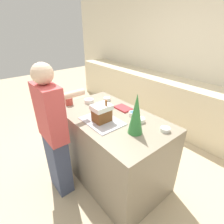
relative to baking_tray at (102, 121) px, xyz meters
The scene contains 16 objects.
ground_plane 0.91m from the baking_tray, 98.41° to the left, with size 12.00×12.00×0.00m, color #C6B28E.
wall_back 2.29m from the baking_tray, 90.57° to the left, with size 8.00×0.05×2.60m.
back_cabinet_block 1.98m from the baking_tray, 90.66° to the left, with size 6.00×0.60×0.89m.
kitchen_island 0.47m from the baking_tray, 98.41° to the left, with size 1.40×0.81×0.89m.
baking_tray is the anchor object (origin of this frame).
gingerbread_house 0.10m from the baking_tray, 37.86° to the left, with size 0.16×0.20×0.24m.
decorative_tree 0.44m from the baking_tray, 17.84° to the left, with size 0.15×0.15×0.40m.
candy_bowl_behind_tray 0.57m from the baking_tray, 136.87° to the left, with size 0.10×0.10×0.04m.
candy_bowl_near_tray_right 0.66m from the baking_tray, 33.77° to the left, with size 0.10×0.10×0.04m.
candy_bowl_center_rear 0.53m from the baking_tray, 162.36° to the left, with size 0.12×0.12×0.05m.
candy_bowl_near_tray_left 0.37m from the baking_tray, 138.04° to the left, with size 0.13×0.13×0.04m.
candy_bowl_beside_tree 0.41m from the baking_tray, 49.52° to the left, with size 0.11×0.11×0.04m.
candy_bowl_far_right 0.38m from the baking_tray, 70.88° to the left, with size 0.10×0.10×0.05m.
cookbook 0.39m from the baking_tray, 101.77° to the left, with size 0.21×0.14×0.02m.
mug 0.63m from the baking_tray, behind, with size 0.10×0.10×0.10m.
person 0.53m from the baking_tray, 119.30° to the right, with size 0.40×0.51×1.54m.
Camera 1 is at (1.36, -1.10, 1.84)m, focal length 28.00 mm.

